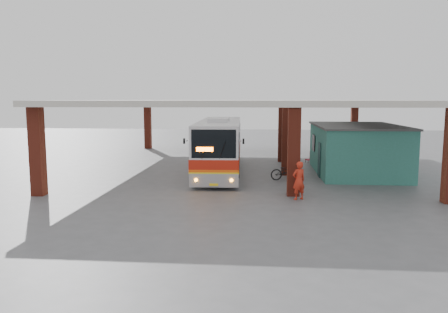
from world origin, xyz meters
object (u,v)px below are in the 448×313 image
pedestrian (299,181)px  red_chair (310,157)px  motorcycle (287,171)px  coach_bus (220,145)px

pedestrian → red_chair: size_ratio=2.11×
motorcycle → red_chair: (2.15, 7.26, -0.12)m
coach_bus → red_chair: size_ratio=14.32×
red_chair → motorcycle: bearing=-130.8°
red_chair → coach_bus: bearing=-167.5°
motorcycle → red_chair: size_ratio=2.28×
coach_bus → motorcycle: (4.20, -2.52, -1.26)m
coach_bus → pedestrian: 8.83m
coach_bus → red_chair: 8.05m
motorcycle → pedestrian: pedestrian is taller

